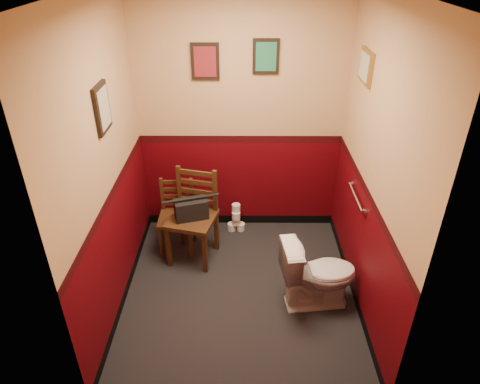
# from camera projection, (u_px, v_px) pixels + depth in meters

# --- Properties ---
(floor) EXTENTS (2.20, 2.40, 0.00)m
(floor) POSITION_uv_depth(u_px,v_px,m) (240.00, 292.00, 4.20)
(floor) COLOR black
(floor) RESTS_ON ground
(wall_back) EXTENTS (2.20, 0.00, 2.70)m
(wall_back) POSITION_uv_depth(u_px,v_px,m) (241.00, 118.00, 4.54)
(wall_back) COLOR #470309
(wall_back) RESTS_ON ground
(wall_front) EXTENTS (2.20, 0.00, 2.70)m
(wall_front) POSITION_uv_depth(u_px,v_px,m) (239.00, 267.00, 2.48)
(wall_front) COLOR #470309
(wall_front) RESTS_ON ground
(wall_left) EXTENTS (0.00, 2.40, 2.70)m
(wall_left) POSITION_uv_depth(u_px,v_px,m) (106.00, 171.00, 3.52)
(wall_left) COLOR #470309
(wall_left) RESTS_ON ground
(wall_right) EXTENTS (0.00, 2.40, 2.70)m
(wall_right) POSITION_uv_depth(u_px,v_px,m) (374.00, 171.00, 3.51)
(wall_right) COLOR #470309
(wall_right) RESTS_ON ground
(grab_bar) EXTENTS (0.05, 0.56, 0.06)m
(grab_bar) POSITION_uv_depth(u_px,v_px,m) (356.00, 197.00, 3.93)
(grab_bar) COLOR silver
(grab_bar) RESTS_ON wall_right
(framed_print_back_a) EXTENTS (0.28, 0.04, 0.36)m
(framed_print_back_a) POSITION_uv_depth(u_px,v_px,m) (205.00, 61.00, 4.22)
(framed_print_back_a) COLOR black
(framed_print_back_a) RESTS_ON wall_back
(framed_print_back_b) EXTENTS (0.26, 0.04, 0.34)m
(framed_print_back_b) POSITION_uv_depth(u_px,v_px,m) (266.00, 56.00, 4.19)
(framed_print_back_b) COLOR black
(framed_print_back_b) RESTS_ON wall_back
(framed_print_left) EXTENTS (0.04, 0.30, 0.38)m
(framed_print_left) POSITION_uv_depth(u_px,v_px,m) (102.00, 108.00, 3.35)
(framed_print_left) COLOR black
(framed_print_left) RESTS_ON wall_left
(framed_print_right) EXTENTS (0.04, 0.34, 0.28)m
(framed_print_right) POSITION_uv_depth(u_px,v_px,m) (366.00, 66.00, 3.67)
(framed_print_right) COLOR olive
(framed_print_right) RESTS_ON wall_right
(toilet) EXTENTS (0.75, 0.48, 0.69)m
(toilet) POSITION_uv_depth(u_px,v_px,m) (318.00, 274.00, 3.92)
(toilet) COLOR white
(toilet) RESTS_ON floor
(toilet_brush) EXTENTS (0.10, 0.10, 0.37)m
(toilet_brush) POSITION_uv_depth(u_px,v_px,m) (333.00, 297.00, 4.07)
(toilet_brush) COLOR silver
(toilet_brush) RESTS_ON floor
(chair_left) EXTENTS (0.37, 0.37, 0.80)m
(chair_left) POSITION_uv_depth(u_px,v_px,m) (177.00, 216.00, 4.63)
(chair_left) COLOR #442814
(chair_left) RESTS_ON floor
(chair_right) EXTENTS (0.56, 0.56, 0.98)m
(chair_right) POSITION_uv_depth(u_px,v_px,m) (193.00, 217.00, 4.46)
(chair_right) COLOR #442814
(chair_right) RESTS_ON floor
(handbag) EXTENTS (0.37, 0.26, 0.24)m
(handbag) POSITION_uv_depth(u_px,v_px,m) (191.00, 209.00, 4.36)
(handbag) COLOR black
(handbag) RESTS_ON chair_right
(tp_stack) EXTENTS (0.20, 0.12, 0.36)m
(tp_stack) POSITION_uv_depth(u_px,v_px,m) (236.00, 220.00, 5.02)
(tp_stack) COLOR silver
(tp_stack) RESTS_ON floor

